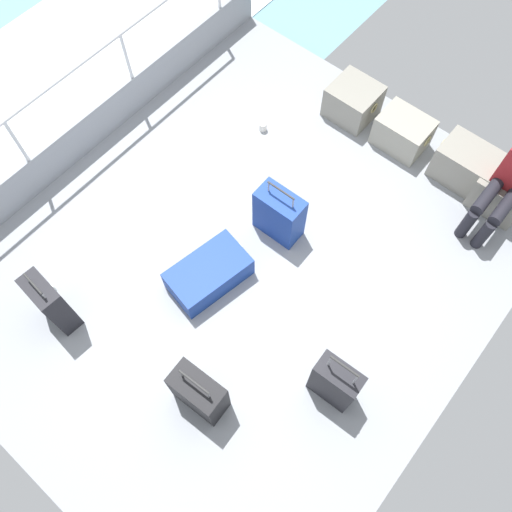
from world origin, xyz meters
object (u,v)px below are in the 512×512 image
at_px(passenger_seated, 511,182).
at_px(suitcase_3, 51,303).
at_px(suitcase_1, 279,214).
at_px(paper_cup, 263,127).
at_px(cargo_crate_1, 403,132).
at_px(suitcase_2, 209,274).
at_px(cargo_crate_3, 503,192).
at_px(cargo_crate_0, 353,101).
at_px(cargo_crate_2, 466,165).
at_px(suitcase_4, 199,393).
at_px(suitcase_0, 335,382).

distance_m(passenger_seated, suitcase_3, 4.25).
relative_size(passenger_seated, suitcase_3, 1.44).
distance_m(suitcase_1, paper_cup, 1.28).
distance_m(suitcase_3, paper_cup, 2.86).
distance_m(cargo_crate_1, suitcase_2, 2.56).
relative_size(passenger_seated, paper_cup, 11.00).
xyz_separation_m(cargo_crate_3, passenger_seated, (0.00, -0.18, 0.38)).
distance_m(cargo_crate_0, suitcase_1, 1.70).
distance_m(cargo_crate_0, cargo_crate_2, 1.38).
xyz_separation_m(cargo_crate_0, suitcase_4, (0.86, -3.39, 0.08)).
height_order(suitcase_3, suitcase_4, suitcase_3).
distance_m(cargo_crate_2, suitcase_0, 2.68).
height_order(cargo_crate_1, cargo_crate_2, cargo_crate_2).
bearing_deg(suitcase_2, suitcase_3, -124.74).
bearing_deg(paper_cup, suitcase_0, -38.76).
xyz_separation_m(cargo_crate_0, cargo_crate_1, (0.65, -0.01, -0.01)).
height_order(cargo_crate_2, suitcase_2, cargo_crate_2).
relative_size(suitcase_0, suitcase_4, 1.24).
bearing_deg(cargo_crate_2, suitcase_0, -83.98).
bearing_deg(cargo_crate_0, cargo_crate_2, 1.51).
bearing_deg(cargo_crate_0, paper_cup, -126.56).
height_order(cargo_crate_0, cargo_crate_3, cargo_crate_3).
bearing_deg(suitcase_0, suitcase_4, -136.09).
relative_size(cargo_crate_0, suitcase_3, 0.70).
relative_size(passenger_seated, suitcase_0, 1.30).
height_order(suitcase_2, paper_cup, suitcase_2).
distance_m(cargo_crate_1, cargo_crate_3, 1.17).
distance_m(cargo_crate_1, passenger_seated, 1.25).
distance_m(passenger_seated, suitcase_1, 2.14).
bearing_deg(suitcase_1, passenger_seated, 44.59).
height_order(cargo_crate_1, suitcase_3, suitcase_3).
bearing_deg(passenger_seated, suitcase_2, -125.46).
relative_size(suitcase_0, suitcase_3, 1.10).
relative_size(cargo_crate_2, suitcase_3, 0.84).
bearing_deg(cargo_crate_2, suitcase_2, -115.53).
height_order(cargo_crate_3, suitcase_0, suitcase_0).
bearing_deg(cargo_crate_1, suitcase_4, -86.37).
xyz_separation_m(cargo_crate_2, suitcase_2, (-1.22, -2.55, -0.07)).
bearing_deg(cargo_crate_1, paper_cup, -147.21).
bearing_deg(suitcase_1, suitcase_3, -115.40).
bearing_deg(cargo_crate_1, suitcase_0, -68.85).
bearing_deg(cargo_crate_1, suitcase_2, -100.99).
xyz_separation_m(cargo_crate_3, suitcase_4, (-0.96, -3.39, 0.07)).
distance_m(suitcase_4, paper_cup, 2.98).
xyz_separation_m(suitcase_2, suitcase_4, (0.70, -0.87, 0.14)).
height_order(cargo_crate_1, passenger_seated, passenger_seated).
bearing_deg(paper_cup, suitcase_2, -66.02).
bearing_deg(suitcase_3, suitcase_0, 24.21).
bearing_deg(cargo_crate_3, suitcase_1, -132.06).
height_order(cargo_crate_1, suitcase_2, cargo_crate_1).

